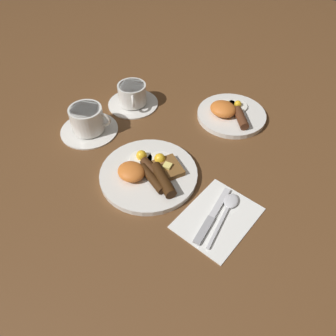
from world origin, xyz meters
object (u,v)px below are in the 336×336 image
Objects in this scene: breakfast_plate_far at (230,113)px; teacup_far at (133,97)px; teacup_near at (88,122)px; spoon at (228,206)px; knife at (211,218)px; breakfast_plate_near at (149,173)px.

breakfast_plate_far is 0.31m from teacup_far.
spoon is at bearing 1.25° from teacup_near.
knife is (0.16, -0.36, -0.01)m from breakfast_plate_far.
spoon is at bearing 10.44° from breakfast_plate_near.
breakfast_plate_near reaches higher than spoon.
teacup_near is at bearing 80.63° from spoon.
knife is at bearing -26.21° from teacup_far.
breakfast_plate_far is (0.03, 0.34, 0.00)m from breakfast_plate_near.
teacup_near reaches higher than breakfast_plate_near.
teacup_far reaches higher than spoon.
knife is at bearing 153.47° from spoon.
teacup_near reaches higher than knife.
breakfast_plate_far is 1.26× the size of spoon.
breakfast_plate_far is 0.43m from teacup_near.
teacup_near is 0.46m from knife.
breakfast_plate_near is 1.43× the size of knife.
breakfast_plate_near is 0.20m from knife.
knife is (0.46, -0.04, -0.03)m from teacup_near.
spoon is at bearing -24.20° from knife.
knife is at bearing -5.18° from teacup_near.
breakfast_plate_far reaches higher than knife.
teacup_near is 1.05× the size of teacup_far.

